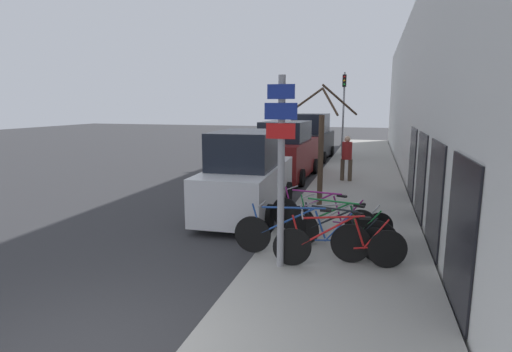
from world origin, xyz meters
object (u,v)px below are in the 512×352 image
at_px(bicycle_2, 339,233).
at_px(parked_car_2, 311,139).
at_px(bicycle_1, 300,236).
at_px(parked_car_0, 248,177).
at_px(signpost, 281,166).
at_px(pedestrian_near, 347,155).
at_px(bicycle_3, 338,227).
at_px(bicycle_4, 340,225).
at_px(street_tree, 321,150).
at_px(traffic_light, 344,103).
at_px(bicycle_5, 321,217).
at_px(parked_car_1, 286,153).
at_px(bicycle_0, 339,245).

xyz_separation_m(bicycle_2, parked_car_2, (-2.65, 14.17, 0.57)).
height_order(bicycle_1, parked_car_0, parked_car_0).
height_order(signpost, pedestrian_near, signpost).
xyz_separation_m(signpost, bicycle_1, (0.26, 0.51, -1.36)).
bearing_deg(bicycle_3, bicycle_4, 19.43).
bearing_deg(pedestrian_near, bicycle_3, -77.41).
xyz_separation_m(parked_car_2, street_tree, (1.84, -10.57, 0.61)).
bearing_deg(pedestrian_near, parked_car_2, 119.36).
bearing_deg(parked_car_0, street_tree, 24.86).
xyz_separation_m(parked_car_2, traffic_light, (1.60, 0.81, 1.93)).
bearing_deg(bicycle_3, bicycle_5, 55.32).
relative_size(bicycle_1, pedestrian_near, 1.52).
bearing_deg(signpost, bicycle_3, 54.38).
bearing_deg(bicycle_5, parked_car_0, 71.13).
height_order(parked_car_1, traffic_light, traffic_light).
bearing_deg(bicycle_1, bicycle_2, -55.64).
distance_m(parked_car_2, street_tree, 10.75).
relative_size(bicycle_1, bicycle_4, 1.20).
bearing_deg(bicycle_5, traffic_light, 22.36).
bearing_deg(bicycle_3, traffic_light, 26.97).
xyz_separation_m(bicycle_0, street_tree, (-0.88, 4.30, 1.16)).
height_order(bicycle_1, parked_car_2, parked_car_2).
bearing_deg(parked_car_1, traffic_light, 77.68).
xyz_separation_m(bicycle_0, bicycle_4, (-0.09, 1.27, -0.03)).
bearing_deg(bicycle_0, bicycle_5, 5.30).
relative_size(bicycle_2, parked_car_1, 0.41).
bearing_deg(bicycle_0, traffic_light, -8.42).
relative_size(bicycle_0, parked_car_2, 0.49).
height_order(bicycle_3, pedestrian_near, pedestrian_near).
bearing_deg(signpost, parked_car_0, 115.50).
relative_size(street_tree, traffic_light, 0.74).
distance_m(signpost, bicycle_1, 1.47).
bearing_deg(bicycle_2, bicycle_3, 33.37).
relative_size(signpost, pedestrian_near, 1.97).
height_order(signpost, parked_car_2, signpost).
xyz_separation_m(signpost, bicycle_3, (0.88, 1.22, -1.36)).
relative_size(bicycle_0, bicycle_5, 0.95).
bearing_deg(parked_car_2, street_tree, -77.60).
xyz_separation_m(bicycle_1, parked_car_2, (-1.99, 14.63, 0.54)).
height_order(bicycle_5, parked_car_0, parked_car_0).
bearing_deg(parked_car_2, bicycle_3, -76.87).
relative_size(bicycle_0, pedestrian_near, 1.36).
distance_m(bicycle_5, parked_car_2, 13.48).
distance_m(bicycle_0, bicycle_4, 1.27).
bearing_deg(parked_car_2, bicycle_1, -79.74).
distance_m(bicycle_2, parked_car_0, 3.78).
bearing_deg(parked_car_0, bicycle_2, -47.48).
distance_m(bicycle_2, bicycle_5, 0.99).
relative_size(bicycle_4, traffic_light, 0.47).
xyz_separation_m(bicycle_3, street_tree, (-0.77, 3.34, 1.15)).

